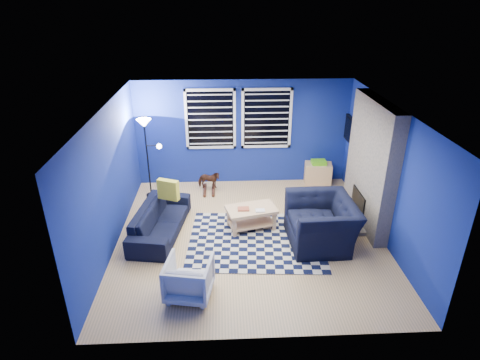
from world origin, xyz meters
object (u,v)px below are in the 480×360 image
Objects in this scene: tv at (352,132)px; armchair_bent at (189,278)px; floor_lamp at (146,134)px; sofa at (160,220)px; rocking_horse at (209,180)px; cabinet at (318,174)px; coffee_table at (251,214)px; armchair_big at (321,222)px.

tv is 1.43× the size of armchair_bent.
tv is at bearing 2.25° from floor_lamp.
tv is 4.58m from floor_lamp.
sofa is 3.69× the size of rocking_horse.
cabinet is at bearing 6.23° from floor_lamp.
armchair_bent reaches higher than sofa.
sofa is at bearing -59.36° from armchair_bent.
sofa is at bearing -75.36° from floor_lamp.
floor_lamp is at bearing -62.03° from armchair_bent.
tv reaches higher than armchair_bent.
tv is at bearing 35.41° from coffee_table.
cabinet is at bearing 158.53° from tv.
armchair_bent is at bearing -72.24° from floor_lamp.
rocking_horse reaches higher than coffee_table.
rocking_horse is 0.50× the size of coffee_table.
armchair_big is at bearing -92.73° from cabinet.
coffee_table is at bearing -144.06° from rocking_horse.
tv is 3.13m from coffee_table.
tv is 3.45m from rocking_horse.
armchair_bent reaches higher than rocking_horse.
armchair_big reaches higher than coffee_table.
sofa is 1.93m from armchair_bent.
coffee_table is (0.87, -1.66, 0.04)m from rocking_horse.
cabinet is at bearing -51.05° from sofa.
armchair_bent is 4.78m from cabinet.
floor_lamp is at bearing 104.37° from rocking_horse.
tv is at bearing -80.97° from rocking_horse.
cabinet is (2.85, 3.83, -0.04)m from armchair_bent.
armchair_big reaches higher than sofa.
tv is 5.11m from armchair_bent.
tv is at bearing -124.00° from armchair_bent.
armchair_big is (3.01, -0.47, 0.14)m from sofa.
floor_lamp reaches higher than sofa.
armchair_big is 1.24× the size of coffee_table.
rocking_horse is at bearing -179.28° from tv.
armchair_bent is 3.55m from rocking_horse.
cabinet is (2.63, 0.29, -0.02)m from rocking_horse.
coffee_table is 2.63m from cabinet.
armchair_big is 4.14m from floor_lamp.
sofa is at bearing -141.29° from cabinet.
rocking_horse is at bearing 6.06° from floor_lamp.
sofa is at bearing -177.62° from coffee_table.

